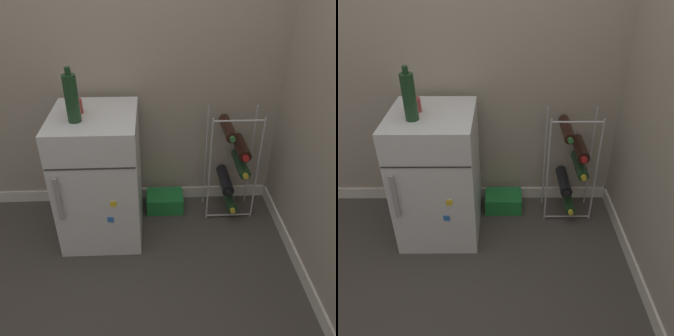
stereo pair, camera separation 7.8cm
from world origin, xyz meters
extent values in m
plane|color=#423D38|center=(0.00, 0.00, 0.00)|extent=(14.00, 14.00, 0.00)
cube|color=#9E9384|center=(0.00, 0.57, 1.25)|extent=(6.58, 0.06, 2.50)
cube|color=silver|center=(0.00, 0.53, 0.04)|extent=(6.58, 0.01, 0.09)
cube|color=silver|center=(-0.42, 0.20, 0.43)|extent=(0.50, 0.54, 0.85)
cube|color=#2D2D2D|center=(-0.42, -0.07, 0.66)|extent=(0.49, 0.00, 0.01)
cube|color=#9E9EA3|center=(-0.61, -0.08, 0.47)|extent=(0.02, 0.02, 0.29)
cube|color=yellow|center=(-0.31, -0.07, 0.42)|extent=(0.04, 0.01, 0.04)
cube|color=blue|center=(-0.34, -0.07, 0.30)|extent=(0.04, 0.01, 0.04)
cylinder|color=#B2B2B7|center=(0.29, 0.27, 0.39)|extent=(0.01, 0.01, 0.79)
cylinder|color=#B2B2B7|center=(0.62, 0.27, 0.39)|extent=(0.01, 0.01, 0.79)
cylinder|color=#B2B2B7|center=(0.29, 0.46, 0.39)|extent=(0.01, 0.01, 0.79)
cylinder|color=#B2B2B7|center=(0.62, 0.46, 0.39)|extent=(0.01, 0.01, 0.79)
cylinder|color=#B2B2B7|center=(0.46, 0.27, 0.02)|extent=(0.32, 0.01, 0.01)
cylinder|color=#B2B2B7|center=(0.46, 0.27, 0.77)|extent=(0.32, 0.01, 0.01)
cylinder|color=#19381E|center=(0.46, 0.37, 0.12)|extent=(0.07, 0.31, 0.07)
cylinder|color=gold|center=(0.46, 0.20, 0.12)|extent=(0.03, 0.02, 0.03)
cylinder|color=black|center=(0.43, 0.37, 0.27)|extent=(0.08, 0.28, 0.08)
cylinder|color=black|center=(0.43, 0.21, 0.27)|extent=(0.04, 0.02, 0.04)
cylinder|color=#19381E|center=(0.52, 0.37, 0.40)|extent=(0.08, 0.29, 0.08)
cylinder|color=gold|center=(0.52, 0.21, 0.40)|extent=(0.04, 0.02, 0.04)
cylinder|color=black|center=(0.51, 0.37, 0.53)|extent=(0.08, 0.26, 0.08)
cylinder|color=red|center=(0.51, 0.22, 0.53)|extent=(0.04, 0.02, 0.04)
cylinder|color=black|center=(0.41, 0.37, 0.67)|extent=(0.07, 0.29, 0.07)
cylinder|color=#2D7033|center=(0.41, 0.21, 0.67)|extent=(0.03, 0.02, 0.03)
cube|color=#1E7F38|center=(0.00, 0.40, 0.06)|extent=(0.27, 0.19, 0.12)
cylinder|color=maroon|center=(-0.51, 0.24, 0.89)|extent=(0.08, 0.08, 0.08)
cylinder|color=#19381E|center=(-0.50, 0.12, 0.99)|extent=(0.07, 0.07, 0.26)
cylinder|color=#19381E|center=(-0.50, 0.12, 1.14)|extent=(0.03, 0.03, 0.04)
camera|label=1|loc=(-0.07, -1.69, 1.69)|focal=38.00mm
camera|label=2|loc=(0.01, -1.69, 1.69)|focal=38.00mm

